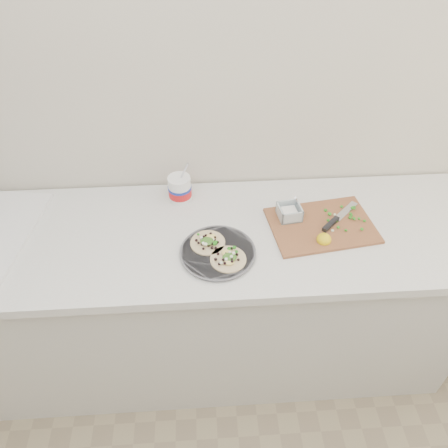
{
  "coord_description": "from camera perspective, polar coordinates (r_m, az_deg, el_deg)",
  "views": [
    {
      "loc": [
        0.07,
        0.17,
        2.11
      ],
      "look_at": [
        0.15,
        1.4,
        0.96
      ],
      "focal_mm": 35.0,
      "sensor_mm": 36.0,
      "label": 1
    }
  ],
  "objects": [
    {
      "name": "tub",
      "position": [
        1.85,
        -5.74,
        4.79
      ],
      "size": [
        0.1,
        0.1,
        0.22
      ],
      "rotation": [
        0.0,
        0.0,
        -0.3
      ],
      "color": "white",
      "rests_on": "counter"
    },
    {
      "name": "counter",
      "position": [
        2.08,
        -4.37,
        -9.93
      ],
      "size": [
        2.44,
        0.66,
        0.9
      ],
      "color": "beige",
      "rests_on": "ground"
    },
    {
      "name": "cutboard",
      "position": [
        1.8,
        12.44,
        0.23
      ],
      "size": [
        0.44,
        0.34,
        0.07
      ],
      "rotation": [
        0.0,
        0.0,
        0.14
      ],
      "color": "brown",
      "rests_on": "counter"
    },
    {
      "name": "taco_plate",
      "position": [
        1.64,
        -0.82,
        -3.51
      ],
      "size": [
        0.29,
        0.29,
        0.04
      ],
      "rotation": [
        0.0,
        0.0,
        0.41
      ],
      "color": "#54545B",
      "rests_on": "counter"
    }
  ]
}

